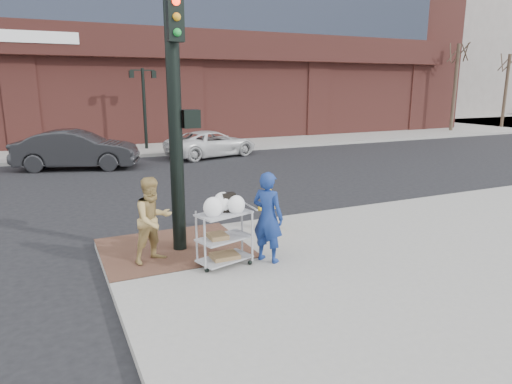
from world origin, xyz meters
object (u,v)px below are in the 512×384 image
woman_blue (268,217)px  fire_hydrant (268,208)px  utility_cart (224,233)px  pedestrian_tan (153,220)px  lamp_post (144,100)px  minivan_white (212,144)px  traffic_signal_pole (176,112)px  sedan_dark (77,150)px

woman_blue → fire_hydrant: woman_blue is taller
utility_cart → fire_hydrant: utility_cart is taller
pedestrian_tan → lamp_post: bearing=57.3°
lamp_post → woman_blue: size_ratio=2.39×
woman_blue → utility_cart: size_ratio=1.27×
woman_blue → minivan_white: woman_blue is taller
woman_blue → traffic_signal_pole: bearing=12.5°
woman_blue → pedestrian_tan: bearing=32.6°
fire_hydrant → lamp_post: bearing=88.6°
woman_blue → fire_hydrant: bearing=-59.3°
minivan_white → utility_cart: bearing=146.9°
lamp_post → fire_hydrant: (-0.35, -14.78, -1.99)m
woman_blue → utility_cart: (-0.79, 0.15, -0.24)m
lamp_post → minivan_white: (2.45, -3.13, -2.00)m
sedan_dark → lamp_post: bearing=-24.3°
sedan_dark → woman_blue: bearing=-151.1°
lamp_post → sedan_dark: 5.65m
sedan_dark → minivan_white: size_ratio=1.08×
sedan_dark → utility_cart: sedan_dark is taller
traffic_signal_pole → woman_blue: bearing=-44.6°
sedan_dark → utility_cart: size_ratio=3.62×
traffic_signal_pole → utility_cart: 2.41m
fire_hydrant → traffic_signal_pole: bearing=-168.0°
minivan_white → fire_hydrant: bearing=152.0°
traffic_signal_pole → fire_hydrant: size_ratio=5.33×
traffic_signal_pole → lamp_post: bearing=80.8°
lamp_post → utility_cart: size_ratio=3.04×
pedestrian_tan → woman_blue: bearing=-46.1°
woman_blue → sedan_dark: 12.77m
woman_blue → minivan_white: size_ratio=0.38×
pedestrian_tan → minivan_white: 13.68m
traffic_signal_pole → woman_blue: (1.28, -1.26, -1.84)m
traffic_signal_pole → minivan_white: bearing=67.8°
sedan_dark → traffic_signal_pole: bearing=-156.3°
lamp_post → utility_cart: bearing=-96.9°
minivan_white → fire_hydrant: size_ratio=4.72×
pedestrian_tan → utility_cart: (1.10, -0.71, -0.19)m
lamp_post → sedan_dark: lamp_post is taller
sedan_dark → fire_hydrant: (3.25, -10.82, -0.16)m
lamp_post → woman_blue: bearing=-94.2°
utility_cart → lamp_post: bearing=83.1°
lamp_post → utility_cart: (-1.99, -16.34, -1.87)m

